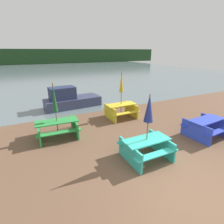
% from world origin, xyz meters
% --- Properties ---
extents(ground_plane, '(60.00, 60.00, 0.00)m').
position_xyz_m(ground_plane, '(0.00, 0.00, 0.00)').
color(ground_plane, brown).
extents(water, '(60.00, 50.00, 0.00)m').
position_xyz_m(water, '(0.00, 31.98, -0.00)').
color(water, slate).
rests_on(water, ground_plane).
extents(far_treeline, '(80.00, 1.60, 4.00)m').
position_xyz_m(far_treeline, '(0.00, 51.98, 2.00)').
color(far_treeline, '#1E3D1E').
rests_on(far_treeline, water).
extents(picnic_table_teal, '(1.61, 1.40, 0.72)m').
position_xyz_m(picnic_table_teal, '(-0.07, 1.61, 0.44)').
color(picnic_table_teal, '#33B7A8').
rests_on(picnic_table_teal, ground_plane).
extents(picnic_table_blue, '(1.70, 1.47, 0.79)m').
position_xyz_m(picnic_table_blue, '(3.25, 1.79, 0.47)').
color(picnic_table_blue, blue).
rests_on(picnic_table_blue, ground_plane).
extents(picnic_table_green, '(1.83, 1.49, 0.74)m').
position_xyz_m(picnic_table_green, '(-2.48, 4.62, 0.45)').
color(picnic_table_green, green).
rests_on(picnic_table_green, ground_plane).
extents(picnic_table_yellow, '(1.64, 1.39, 0.78)m').
position_xyz_m(picnic_table_yellow, '(1.12, 5.43, 0.46)').
color(picnic_table_yellow, yellow).
rests_on(picnic_table_yellow, ground_plane).
extents(umbrella_gold, '(0.22, 0.22, 2.49)m').
position_xyz_m(umbrella_gold, '(1.12, 5.43, 1.93)').
color(umbrella_gold, brown).
rests_on(umbrella_gold, ground_plane).
extents(umbrella_navy, '(0.30, 0.30, 2.29)m').
position_xyz_m(umbrella_navy, '(-0.07, 1.61, 1.81)').
color(umbrella_navy, brown).
rests_on(umbrella_navy, ground_plane).
extents(umbrella_darkgreen, '(0.21, 0.21, 2.35)m').
position_xyz_m(umbrella_darkgreen, '(-2.48, 4.62, 1.72)').
color(umbrella_darkgreen, brown).
rests_on(umbrella_darkgreen, ground_plane).
extents(boat, '(3.65, 1.62, 1.38)m').
position_xyz_m(boat, '(-0.93, 8.60, 0.50)').
color(boat, '#333856').
rests_on(boat, water).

